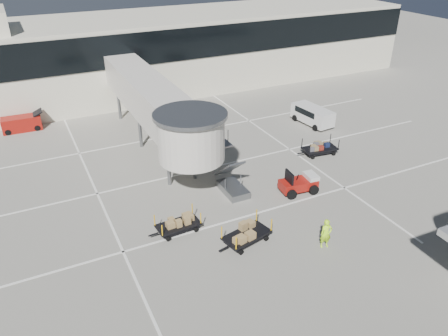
{
  "coord_description": "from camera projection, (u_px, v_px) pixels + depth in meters",
  "views": [
    {
      "loc": [
        -13.46,
        -18.13,
        16.13
      ],
      "look_at": [
        -2.02,
        5.17,
        2.0
      ],
      "focal_mm": 35.0,
      "sensor_mm": 36.0,
      "label": 1
    }
  ],
  "objects": [
    {
      "name": "ground",
      "position": [
        289.0,
        225.0,
        27.21
      ],
      "size": [
        140.0,
        140.0,
        0.0
      ],
      "primitive_type": "plane",
      "color": "#9D998C",
      "rests_on": "ground"
    },
    {
      "name": "lane_markings",
      "position": [
        216.0,
        164.0,
        34.31
      ],
      "size": [
        40.0,
        30.0,
        0.02
      ],
      "color": "silver",
      "rests_on": "ground"
    },
    {
      "name": "terminal",
      "position": [
        140.0,
        53.0,
        48.72
      ],
      "size": [
        64.0,
        12.11,
        15.2
      ],
      "color": "beige",
      "rests_on": "ground"
    },
    {
      "name": "jet_bridge",
      "position": [
        160.0,
        107.0,
        33.3
      ],
      "size": [
        5.7,
        20.4,
        6.03
      ],
      "color": "beige",
      "rests_on": "ground"
    },
    {
      "name": "baggage_tug",
      "position": [
        299.0,
        184.0,
        30.43
      ],
      "size": [
        2.74,
        1.9,
        1.72
      ],
      "rotation": [
        0.0,
        0.0,
        -0.1
      ],
      "color": "maroon",
      "rests_on": "ground"
    },
    {
      "name": "suitcase_cart",
      "position": [
        320.0,
        149.0,
        35.63
      ],
      "size": [
        3.49,
        1.69,
        1.34
      ],
      "rotation": [
        0.0,
        0.0,
        -0.11
      ],
      "color": "black",
      "rests_on": "ground"
    },
    {
      "name": "box_cart_near",
      "position": [
        246.0,
        234.0,
        25.52
      ],
      "size": [
        3.58,
        2.02,
        1.37
      ],
      "rotation": [
        0.0,
        0.0,
        0.23
      ],
      "color": "black",
      "rests_on": "ground"
    },
    {
      "name": "box_cart_far",
      "position": [
        177.0,
        225.0,
        26.39
      ],
      "size": [
        3.26,
        1.46,
        1.26
      ],
      "rotation": [
        0.0,
        0.0,
        0.06
      ],
      "color": "black",
      "rests_on": "ground"
    },
    {
      "name": "ground_worker",
      "position": [
        326.0,
        234.0,
        24.92
      ],
      "size": [
        0.76,
        0.6,
        1.84
      ],
      "primitive_type": "imported",
      "rotation": [
        0.0,
        0.0,
        -0.26
      ],
      "color": "#B4FC1A",
      "rests_on": "ground"
    },
    {
      "name": "minivan",
      "position": [
        312.0,
        114.0,
        41.08
      ],
      "size": [
        2.27,
        4.46,
        1.63
      ],
      "rotation": [
        0.0,
        0.0,
        0.11
      ],
      "color": "silver",
      "rests_on": "ground"
    },
    {
      "name": "belt_loader",
      "position": [
        22.0,
        124.0,
        39.83
      ],
      "size": [
        3.64,
        1.56,
        1.73
      ],
      "rotation": [
        0.0,
        0.0,
        -0.03
      ],
      "color": "maroon",
      "rests_on": "ground"
    }
  ]
}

